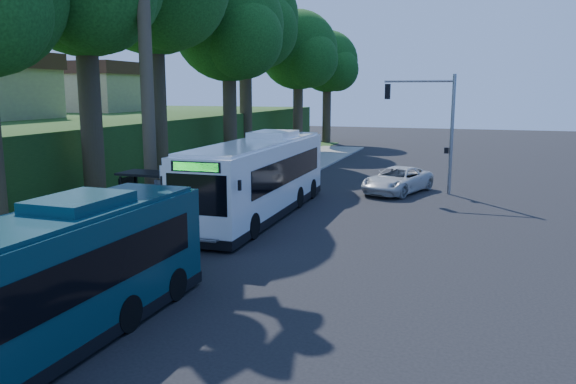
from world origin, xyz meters
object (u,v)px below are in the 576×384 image
(white_bus, at_px, (260,176))
(pickup, at_px, (397,180))
(bus_shelter, at_px, (153,189))
(teal_bus, at_px, (29,288))

(white_bus, height_order, pickup, white_bus)
(bus_shelter, relative_size, teal_bus, 0.27)
(white_bus, relative_size, teal_bus, 1.15)
(pickup, bearing_deg, white_bus, -104.79)
(white_bus, bearing_deg, bus_shelter, -131.26)
(white_bus, xyz_separation_m, pickup, (5.62, 8.32, -1.18))
(bus_shelter, distance_m, pickup, 15.39)
(teal_bus, bearing_deg, pickup, 79.23)
(bus_shelter, height_order, teal_bus, teal_bus)
(white_bus, xyz_separation_m, teal_bus, (0.59, -15.74, -0.25))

